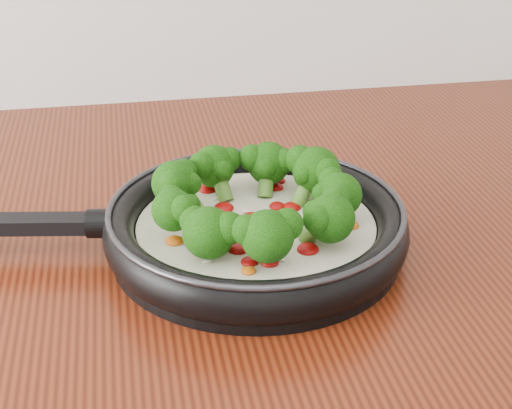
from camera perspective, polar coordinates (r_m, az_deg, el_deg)
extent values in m
cylinder|color=black|center=(0.74, 0.00, -3.07)|extent=(0.32, 0.32, 0.01)
torus|color=black|center=(0.73, 0.00, -1.62)|extent=(0.33, 0.33, 0.03)
torus|color=#2D2D33|center=(0.72, 0.00, -0.26)|extent=(0.32, 0.32, 0.01)
cube|color=black|center=(0.76, -17.05, -1.40)|extent=(0.17, 0.05, 0.01)
cylinder|color=black|center=(0.74, -11.42, -1.39)|extent=(0.03, 0.03, 0.03)
cylinder|color=beige|center=(0.74, 0.00, -2.05)|extent=(0.26, 0.26, 0.02)
ellipsoid|color=#8F0706|center=(0.75, 4.97, -0.63)|extent=(0.02, 0.02, 0.01)
ellipsoid|color=#8F0706|center=(0.80, -3.62, 1.16)|extent=(0.02, 0.02, 0.01)
ellipsoid|color=#CE590D|center=(0.73, -1.11, -1.24)|extent=(0.02, 0.02, 0.01)
ellipsoid|color=#8F0706|center=(0.76, 2.70, -0.19)|extent=(0.02, 0.02, 0.01)
ellipsoid|color=#8F0706|center=(0.76, 1.59, -0.14)|extent=(0.02, 0.02, 0.01)
ellipsoid|color=#CE590D|center=(0.70, 0.94, -2.61)|extent=(0.02, 0.02, 0.01)
ellipsoid|color=#8F0706|center=(0.80, 1.50, 1.28)|extent=(0.02, 0.02, 0.01)
ellipsoid|color=#8F0706|center=(0.69, -4.01, -3.00)|extent=(0.02, 0.02, 0.01)
ellipsoid|color=#CE590D|center=(0.73, 7.06, -1.57)|extent=(0.02, 0.02, 0.01)
ellipsoid|color=#8F0706|center=(0.69, -0.05, -3.34)|extent=(0.02, 0.02, 0.01)
ellipsoid|color=#8F0706|center=(0.74, -0.37, -1.03)|extent=(0.02, 0.02, 0.01)
ellipsoid|color=#CE590D|center=(0.70, -6.10, -2.73)|extent=(0.02, 0.02, 0.01)
ellipsoid|color=#8F0706|center=(0.67, 1.01, -4.32)|extent=(0.02, 0.02, 0.01)
ellipsoid|color=#8F0706|center=(0.69, -2.73, -3.20)|extent=(0.02, 0.02, 0.01)
ellipsoid|color=#CE590D|center=(0.73, 2.69, -1.43)|extent=(0.01, 0.01, 0.01)
ellipsoid|color=#8F0706|center=(0.81, 1.71, 1.77)|extent=(0.02, 0.02, 0.01)
ellipsoid|color=#8F0706|center=(0.76, -2.42, -0.27)|extent=(0.03, 0.03, 0.01)
ellipsoid|color=#CE590D|center=(0.72, 1.30, -1.88)|extent=(0.03, 0.03, 0.01)
ellipsoid|color=#8F0706|center=(0.69, -1.31, -3.29)|extent=(0.03, 0.03, 0.01)
ellipsoid|color=#8F0706|center=(0.69, 3.88, -3.35)|extent=(0.02, 0.02, 0.01)
ellipsoid|color=#CE590D|center=(0.65, -0.57, -4.97)|extent=(0.02, 0.02, 0.01)
ellipsoid|color=#8F0706|center=(0.71, 0.26, -2.40)|extent=(0.02, 0.02, 0.01)
ellipsoid|color=#8F0706|center=(0.67, -0.50, -4.29)|extent=(0.02, 0.02, 0.01)
ellipsoid|color=#CE590D|center=(0.72, -3.14, -1.76)|extent=(0.02, 0.02, 0.01)
ellipsoid|color=white|center=(0.70, 0.52, -2.85)|extent=(0.01, 0.01, 0.00)
ellipsoid|color=white|center=(0.75, -0.81, -0.51)|extent=(0.01, 0.01, 0.00)
ellipsoid|color=white|center=(0.73, 0.88, -1.06)|extent=(0.01, 0.01, 0.00)
ellipsoid|color=white|center=(0.70, -5.06, -2.84)|extent=(0.00, 0.01, 0.00)
ellipsoid|color=white|center=(0.77, -7.26, -0.03)|extent=(0.01, 0.00, 0.00)
ellipsoid|color=white|center=(0.67, 1.87, -4.46)|extent=(0.01, 0.01, 0.00)
ellipsoid|color=white|center=(0.67, 0.70, -4.25)|extent=(0.01, 0.01, 0.00)
ellipsoid|color=white|center=(0.76, 3.71, -0.34)|extent=(0.01, 0.01, 0.00)
ellipsoid|color=white|center=(0.67, 1.83, -4.10)|extent=(0.01, 0.01, 0.00)
ellipsoid|color=white|center=(0.74, 0.52, -0.84)|extent=(0.01, 0.01, 0.00)
ellipsoid|color=white|center=(0.71, 6.02, -2.42)|extent=(0.01, 0.00, 0.00)
ellipsoid|color=white|center=(0.70, -4.16, -2.76)|extent=(0.01, 0.00, 0.00)
ellipsoid|color=white|center=(0.67, -0.53, -4.37)|extent=(0.00, 0.01, 0.00)
ellipsoid|color=white|center=(0.67, -3.68, -4.26)|extent=(0.01, 0.00, 0.00)
ellipsoid|color=white|center=(0.70, -0.75, -2.46)|extent=(0.01, 0.01, 0.00)
ellipsoid|color=white|center=(0.77, -3.04, 0.43)|extent=(0.01, 0.01, 0.00)
ellipsoid|color=white|center=(0.79, 5.46, 0.83)|extent=(0.00, 0.01, 0.00)
ellipsoid|color=white|center=(0.72, -0.34, -1.95)|extent=(0.01, 0.01, 0.00)
ellipsoid|color=white|center=(0.73, -6.39, -1.29)|extent=(0.01, 0.01, 0.00)
ellipsoid|color=white|center=(0.73, 0.12, -1.38)|extent=(0.01, 0.01, 0.00)
cylinder|color=#598E2E|center=(0.73, 4.99, -0.42)|extent=(0.03, 0.02, 0.03)
sphere|color=black|center=(0.73, 6.25, 0.71)|extent=(0.05, 0.05, 0.04)
sphere|color=black|center=(0.74, 5.68, 1.75)|extent=(0.03, 0.03, 0.03)
sphere|color=black|center=(0.71, 6.18, 0.51)|extent=(0.03, 0.03, 0.02)
sphere|color=black|center=(0.72, 5.00, 0.80)|extent=(0.02, 0.02, 0.02)
cylinder|color=#598E2E|center=(0.76, 3.60, 1.06)|extent=(0.03, 0.03, 0.04)
sphere|color=black|center=(0.77, 4.50, 2.56)|extent=(0.06, 0.06, 0.05)
sphere|color=black|center=(0.77, 3.28, 3.34)|extent=(0.03, 0.03, 0.03)
sphere|color=black|center=(0.75, 5.32, 2.42)|extent=(0.03, 0.03, 0.03)
sphere|color=black|center=(0.76, 3.66, 2.34)|extent=(0.03, 0.03, 0.02)
cylinder|color=#598E2E|center=(0.78, 0.76, 1.60)|extent=(0.02, 0.03, 0.03)
sphere|color=black|center=(0.79, 0.94, 3.11)|extent=(0.05, 0.05, 0.04)
sphere|color=black|center=(0.78, -0.32, 3.51)|extent=(0.03, 0.03, 0.03)
sphere|color=black|center=(0.78, 2.11, 3.28)|extent=(0.03, 0.03, 0.03)
sphere|color=black|center=(0.77, 0.76, 2.75)|extent=(0.03, 0.03, 0.02)
cylinder|color=#598E2E|center=(0.77, -2.55, 1.36)|extent=(0.03, 0.03, 0.03)
sphere|color=black|center=(0.78, -3.17, 2.87)|extent=(0.05, 0.05, 0.04)
sphere|color=black|center=(0.77, -4.04, 2.94)|extent=(0.03, 0.03, 0.03)
sphere|color=black|center=(0.78, -2.01, 3.40)|extent=(0.03, 0.03, 0.03)
sphere|color=black|center=(0.77, -2.57, 2.57)|extent=(0.03, 0.03, 0.02)
cylinder|color=#598E2E|center=(0.74, -4.82, 0.22)|extent=(0.04, 0.03, 0.04)
sphere|color=black|center=(0.74, -6.09, 1.57)|extent=(0.05, 0.05, 0.04)
sphere|color=black|center=(0.72, -6.20, 1.49)|extent=(0.03, 0.03, 0.03)
sphere|color=black|center=(0.75, -5.39, 2.44)|extent=(0.03, 0.03, 0.03)
sphere|color=black|center=(0.73, -4.93, 1.56)|extent=(0.03, 0.03, 0.02)
cylinder|color=#598E2E|center=(0.70, -4.83, -1.40)|extent=(0.03, 0.02, 0.04)
sphere|color=black|center=(0.69, -6.19, -0.41)|extent=(0.05, 0.05, 0.04)
sphere|color=black|center=(0.68, -5.40, -0.32)|extent=(0.03, 0.03, 0.02)
sphere|color=black|center=(0.70, -6.31, 0.54)|extent=(0.03, 0.03, 0.02)
sphere|color=black|center=(0.69, -4.94, -0.04)|extent=(0.02, 0.02, 0.02)
cylinder|color=#598E2E|center=(0.68, -2.77, -2.70)|extent=(0.03, 0.03, 0.03)
sphere|color=black|center=(0.66, -3.53, -2.12)|extent=(0.05, 0.05, 0.05)
sphere|color=black|center=(0.65, -2.03, -1.77)|extent=(0.03, 0.03, 0.03)
sphere|color=black|center=(0.67, -4.59, -1.22)|extent=(0.03, 0.03, 0.03)
sphere|color=black|center=(0.67, -2.76, -1.42)|extent=(0.03, 0.03, 0.02)
cylinder|color=#598E2E|center=(0.67, 0.66, -2.97)|extent=(0.02, 0.03, 0.04)
sphere|color=black|center=(0.64, 0.86, -2.37)|extent=(0.05, 0.05, 0.05)
sphere|color=black|center=(0.65, 2.31, -1.50)|extent=(0.03, 0.03, 0.03)
sphere|color=black|center=(0.64, -0.70, -1.89)|extent=(0.03, 0.03, 0.03)
sphere|color=black|center=(0.66, 0.67, -1.56)|extent=(0.03, 0.03, 0.02)
cylinder|color=#598E2E|center=(0.69, 4.35, -1.89)|extent=(0.03, 0.03, 0.03)
sphere|color=black|center=(0.68, 5.56, -1.04)|extent=(0.05, 0.05, 0.04)
sphere|color=black|center=(0.69, 5.89, 0.13)|extent=(0.03, 0.03, 0.03)
sphere|color=black|center=(0.67, 4.59, -1.11)|extent=(0.03, 0.03, 0.03)
sphere|color=black|center=(0.69, 4.40, -0.55)|extent=(0.03, 0.03, 0.02)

